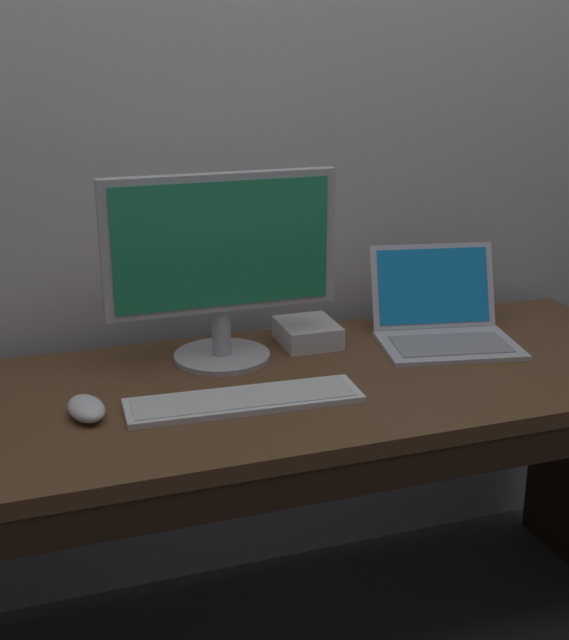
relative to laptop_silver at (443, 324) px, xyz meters
The scene contains 6 objects.
desk 0.46m from the laptop_silver, 161.41° to the right, with size 1.71×0.67×0.72m.
laptop_silver is the anchor object (origin of this frame).
external_monitor 0.58m from the laptop_silver, behind, with size 0.53×0.22×0.43m.
wired_keyboard 0.61m from the laptop_silver, 160.08° to the right, with size 0.49×0.15×0.02m.
computer_mouse 0.90m from the laptop_silver, 169.15° to the right, with size 0.07×0.12×0.04m, color white.
external_drive_box 0.33m from the laptop_silver, 164.39° to the left, with size 0.13×0.16×0.05m, color silver.
Camera 1 is at (-0.62, -1.62, 1.44)m, focal length 47.78 mm.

